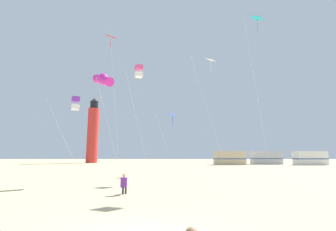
# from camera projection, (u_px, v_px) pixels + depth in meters

# --- Properties ---
(kite_flyer_standing) EXTENTS (0.35, 0.52, 1.16)m
(kite_flyer_standing) POSITION_uv_depth(u_px,v_px,m) (124.00, 183.00, 13.38)
(kite_flyer_standing) COLOR #722D99
(kite_flyer_standing) RESTS_ON ground
(kite_box_violet) EXTENTS (3.34, 2.10, 7.11)m
(kite_box_violet) POSITION_uv_depth(u_px,v_px,m) (75.00, 103.00, 20.50)
(kite_box_violet) COLOR silver
(kite_box_violet) RESTS_ON ground
(kite_diamond_scarlet) EXTENTS (1.86, 1.86, 13.90)m
(kite_diamond_scarlet) POSITION_uv_depth(u_px,v_px,m) (111.00, 43.00, 23.45)
(kite_diamond_scarlet) COLOR silver
(kite_diamond_scarlet) RESTS_ON ground
(kite_tube_magenta) EXTENTS (2.87, 2.93, 8.66)m
(kite_tube_magenta) POSITION_uv_depth(u_px,v_px,m) (103.00, 80.00, 18.61)
(kite_tube_magenta) COLOR silver
(kite_tube_magenta) RESTS_ON ground
(kite_diamond_cyan) EXTENTS (1.65, 1.65, 13.33)m
(kite_diamond_cyan) POSITION_uv_depth(u_px,v_px,m) (257.00, 26.00, 19.26)
(kite_diamond_cyan) COLOR silver
(kite_diamond_cyan) RESTS_ON ground
(kite_diamond_blue) EXTENTS (2.46, 2.46, 6.83)m
(kite_diamond_blue) POSITION_uv_depth(u_px,v_px,m) (172.00, 117.00, 27.16)
(kite_diamond_blue) COLOR silver
(kite_diamond_blue) RESTS_ON ground
(kite_box_rainbow) EXTENTS (2.41, 1.71, 10.27)m
(kite_box_rainbow) POSITION_uv_depth(u_px,v_px,m) (139.00, 71.00, 21.78)
(kite_box_rainbow) COLOR silver
(kite_box_rainbow) RESTS_ON ground
(kite_diamond_white) EXTENTS (3.05, 2.73, 12.01)m
(kite_diamond_white) POSITION_uv_depth(u_px,v_px,m) (210.00, 65.00, 24.39)
(kite_diamond_white) COLOR silver
(kite_diamond_white) RESTS_ON ground
(lighthouse_distant) EXTENTS (2.80, 2.80, 16.80)m
(lighthouse_distant) POSITION_uv_depth(u_px,v_px,m) (93.00, 132.00, 61.71)
(lighthouse_distant) COLOR red
(lighthouse_distant) RESTS_ON ground
(rv_van_tan) EXTENTS (6.54, 2.64, 2.80)m
(rv_van_tan) POSITION_uv_depth(u_px,v_px,m) (229.00, 158.00, 50.34)
(rv_van_tan) COLOR #C6B28C
(rv_van_tan) RESTS_ON ground
(rv_van_silver) EXTENTS (6.49, 2.49, 2.80)m
(rv_van_silver) POSITION_uv_depth(u_px,v_px,m) (266.00, 158.00, 52.50)
(rv_van_silver) COLOR #B7BABF
(rv_van_silver) RESTS_ON ground
(rv_van_white) EXTENTS (6.61, 2.85, 2.80)m
(rv_van_white) POSITION_uv_depth(u_px,v_px,m) (310.00, 158.00, 49.42)
(rv_van_white) COLOR white
(rv_van_white) RESTS_ON ground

